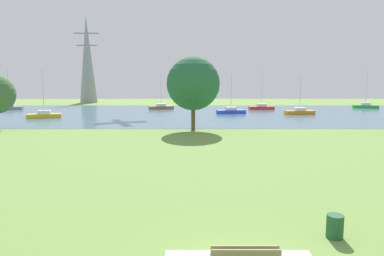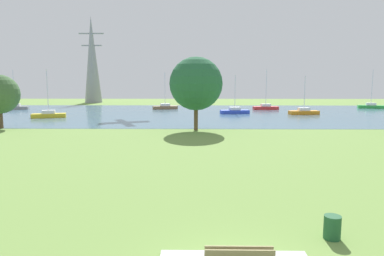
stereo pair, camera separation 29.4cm
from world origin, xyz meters
name	(u,v)px [view 2 (the right image)]	position (x,y,z in m)	size (l,w,h in m)	color
ground_plane	(210,141)	(0.00, 22.00, 0.00)	(160.00, 160.00, 0.00)	olive
litter_bin	(332,227)	(3.44, 2.67, 0.40)	(0.56, 0.56, 0.80)	#1E512D
water_surface	(204,113)	(0.00, 50.00, 0.01)	(140.00, 40.00, 0.02)	slate
sailboat_yellow	(49,115)	(-23.30, 42.23, 0.46)	(5.03, 2.91, 7.14)	yellow
sailboat_orange	(304,112)	(16.37, 47.98, 0.45)	(4.94, 2.02, 6.30)	orange
sailboat_brown	(165,107)	(-7.46, 59.02, 0.46)	(5.03, 2.79, 7.14)	brown
sailboat_blue	(235,111)	(5.19, 49.29, 0.46)	(5.00, 2.41, 6.45)	blue
sailboat_red	(266,107)	(12.12, 58.12, 0.47)	(4.92, 1.94, 7.72)	red
sailboat_gray	(15,107)	(-36.53, 57.59, 0.47)	(5.02, 2.62, 7.60)	gray
sailboat_green	(371,106)	(34.10, 61.70, 0.47)	(5.02, 2.66, 7.81)	green
tree_east_near	(196,84)	(-1.26, 29.08, 5.09)	(5.79, 5.79, 7.99)	brown
electricity_pylon	(92,60)	(-28.26, 81.06, 11.02)	(6.40, 4.40, 22.02)	gray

